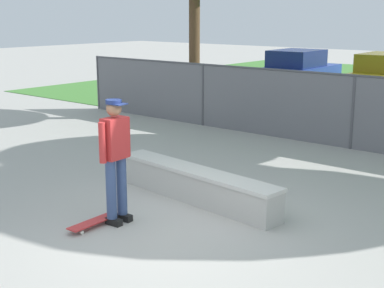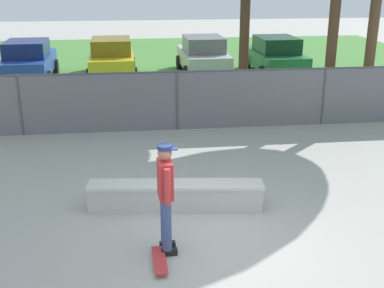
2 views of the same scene
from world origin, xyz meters
TOP-DOWN VIEW (x-y plane):
  - ground_plane at (0.00, 0.00)m, footprint 80.00×80.00m
  - grass_strip at (0.00, 16.64)m, footprint 29.24×20.00m
  - concrete_ledge at (-0.49, 1.31)m, footprint 3.35×0.84m
  - skateboarder at (-0.77, -0.18)m, footprint 0.32×0.60m
  - skateboard at (-0.91, -0.55)m, footprint 0.22×0.81m
  - chainlink_fence at (0.00, 6.34)m, footprint 17.31×0.07m
  - car_blue at (-5.47, 13.75)m, footprint 2.11×4.25m
  - car_yellow at (-2.08, 14.05)m, footprint 2.11×4.25m
  - car_silver at (1.86, 14.21)m, footprint 2.11×4.25m
  - car_green at (4.97, 13.74)m, footprint 2.11×4.25m

SIDE VIEW (x-z plane):
  - ground_plane at x=0.00m, z-range 0.00..0.00m
  - grass_strip at x=0.00m, z-range 0.00..0.02m
  - skateboard at x=-0.91m, z-range 0.03..0.12m
  - concrete_ledge at x=-0.49m, z-range 0.00..0.54m
  - car_blue at x=-5.47m, z-range 0.01..1.67m
  - car_yellow at x=-2.08m, z-range 0.01..1.67m
  - car_silver at x=1.86m, z-range 0.01..1.67m
  - car_green at x=4.97m, z-range 0.01..1.67m
  - chainlink_fence at x=0.00m, z-range 0.08..1.79m
  - skateboarder at x=-0.77m, z-range 0.11..1.95m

